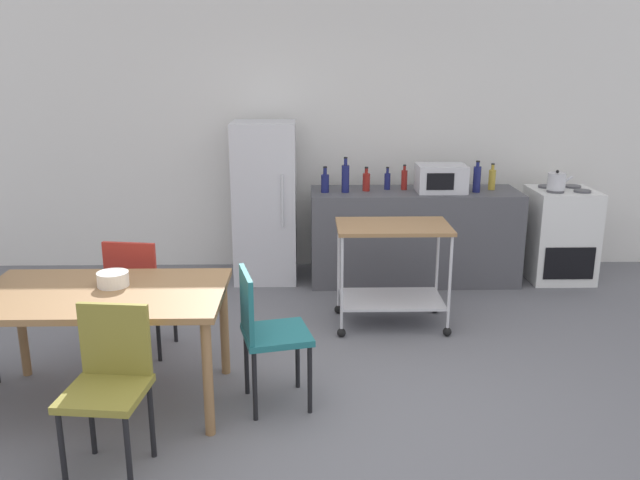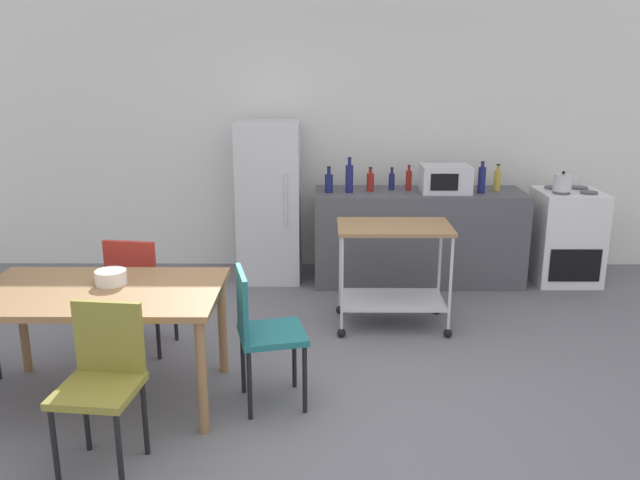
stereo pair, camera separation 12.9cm
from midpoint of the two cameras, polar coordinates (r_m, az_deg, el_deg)
name	(u,v)px [view 1 (the left image)]	position (r m, az deg, el deg)	size (l,w,h in m)	color
ground_plane	(332,418)	(4.16, 0.09, -15.19)	(12.00, 12.00, 0.00)	slate
back_wall	(320,127)	(6.81, -0.52, 9.78)	(8.40, 0.12, 2.90)	silver
kitchen_counter	(413,236)	(6.48, 7.56, 0.35)	(2.00, 0.64, 0.90)	#4C4C51
dining_table	(102,304)	(4.28, -19.23, -5.24)	(1.50, 0.90, 0.75)	olive
chair_olive	(109,379)	(3.67, -18.84, -11.34)	(0.44, 0.44, 0.89)	olive
chair_teal	(266,328)	(4.10, -5.62, -7.65)	(0.48, 0.48, 0.89)	#1E666B
chair_red	(139,288)	(4.97, -16.21, -4.00)	(0.46, 0.46, 0.89)	#B72D23
stove_oven	(560,234)	(6.86, 19.59, 0.45)	(0.60, 0.61, 0.92)	white
refrigerator	(265,202)	(6.44, -5.36, 3.31)	(0.60, 0.63, 1.55)	silver
kitchen_cart	(392,258)	(5.31, 5.61, -1.57)	(0.91, 0.57, 0.85)	olive
bottle_soda	(325,182)	(6.23, -0.16, 5.03)	(0.08, 0.08, 0.25)	navy
bottle_soy_sauce	(345,178)	(6.22, 1.63, 5.42)	(0.07, 0.07, 0.34)	navy
bottle_vinegar	(366,181)	(6.31, 3.45, 5.11)	(0.07, 0.07, 0.23)	maroon
bottle_wine	(387,180)	(6.40, 5.29, 5.17)	(0.06, 0.06, 0.22)	navy
bottle_sparkling_water	(404,179)	(6.40, 6.75, 5.26)	(0.06, 0.06, 0.24)	maroon
microwave	(441,178)	(6.34, 9.89, 5.30)	(0.46, 0.35, 0.26)	silver
bottle_hot_sauce	(477,179)	(6.39, 12.91, 5.21)	(0.07, 0.07, 0.30)	navy
bottle_olive_oil	(492,179)	(6.56, 14.17, 5.17)	(0.07, 0.07, 0.26)	gold
fruit_bowl	(113,279)	(4.32, -18.37, -3.24)	(0.19, 0.19, 0.09)	white
kettle	(557,181)	(6.62, 19.34, 4.82)	(0.24, 0.17, 0.19)	silver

